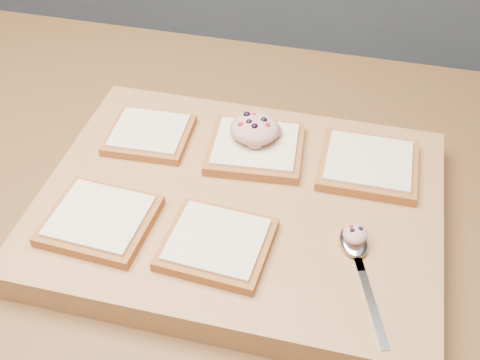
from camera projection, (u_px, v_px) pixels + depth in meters
The scene contains 10 objects.
back_counter at pixel (374, 10), 2.13m from camera, with size 3.60×0.62×0.94m.
cutting_board at pixel (240, 207), 0.80m from camera, with size 0.52×0.39×0.04m, color #B9804F.
bread_far_left at pixel (150, 134), 0.86m from camera, with size 0.12×0.11×0.02m.
bread_far_center at pixel (256, 148), 0.84m from camera, with size 0.14×0.13×0.02m.
bread_far_right at pixel (368, 165), 0.81m from camera, with size 0.13×0.12×0.02m.
bread_near_left at pixel (100, 220), 0.74m from camera, with size 0.13×0.12×0.02m.
bread_near_center at pixel (217, 243), 0.71m from camera, with size 0.13×0.12×0.02m.
tuna_salad_dollop at pixel (255, 128), 0.83m from camera, with size 0.07×0.07×0.03m.
spoon at pixel (356, 250), 0.71m from camera, with size 0.08×0.17×0.01m.
spoon_salad at pixel (355, 234), 0.71m from camera, with size 0.03×0.03×0.02m.
Camera 1 is at (0.01, -0.59, 1.49)m, focal length 45.00 mm.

